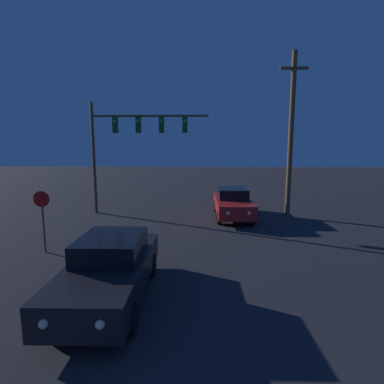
{
  "coord_description": "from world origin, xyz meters",
  "views": [
    {
      "loc": [
        0.42,
        0.91,
        4.01
      ],
      "look_at": [
        0.0,
        13.37,
        2.1
      ],
      "focal_mm": 28.0,
      "sensor_mm": 36.0,
      "label": 1
    }
  ],
  "objects_px": {
    "stop_sign": "(42,211)",
    "car_far": "(233,203)",
    "traffic_signal_mast": "(130,136)",
    "utility_pole": "(291,134)",
    "car_near": "(110,268)"
  },
  "relations": [
    {
      "from": "car_far",
      "to": "stop_sign",
      "type": "xyz_separation_m",
      "value": [
        -7.72,
        -5.98,
        0.79
      ]
    },
    {
      "from": "car_near",
      "to": "traffic_signal_mast",
      "type": "xyz_separation_m",
      "value": [
        -1.82,
        10.16,
        3.78
      ]
    },
    {
      "from": "car_far",
      "to": "utility_pole",
      "type": "xyz_separation_m",
      "value": [
        3.13,
        0.17,
        3.83
      ]
    },
    {
      "from": "car_near",
      "to": "stop_sign",
      "type": "bearing_deg",
      "value": -44.11
    },
    {
      "from": "car_near",
      "to": "utility_pole",
      "type": "relative_size",
      "value": 0.54
    },
    {
      "from": "traffic_signal_mast",
      "to": "stop_sign",
      "type": "xyz_separation_m",
      "value": [
        -1.74,
        -6.81,
        -2.99
      ]
    },
    {
      "from": "car_far",
      "to": "stop_sign",
      "type": "distance_m",
      "value": 9.8
    },
    {
      "from": "car_near",
      "to": "traffic_signal_mast",
      "type": "distance_m",
      "value": 10.99
    },
    {
      "from": "car_far",
      "to": "utility_pole",
      "type": "height_order",
      "value": "utility_pole"
    },
    {
      "from": "traffic_signal_mast",
      "to": "stop_sign",
      "type": "distance_m",
      "value": 7.64
    },
    {
      "from": "car_far",
      "to": "car_near",
      "type": "bearing_deg",
      "value": 65.14
    },
    {
      "from": "stop_sign",
      "to": "car_far",
      "type": "bearing_deg",
      "value": 37.79
    },
    {
      "from": "traffic_signal_mast",
      "to": "stop_sign",
      "type": "relative_size",
      "value": 2.89
    },
    {
      "from": "car_near",
      "to": "car_far",
      "type": "height_order",
      "value": "same"
    },
    {
      "from": "traffic_signal_mast",
      "to": "utility_pole",
      "type": "xyz_separation_m",
      "value": [
        9.1,
        -0.66,
        0.04
      ]
    }
  ]
}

